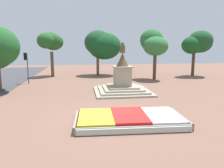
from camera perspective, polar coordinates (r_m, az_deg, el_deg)
The scene contains 8 objects.
ground_plane at distance 12.99m, azimuth -1.30°, elevation -8.93°, with size 74.38×74.38×0.00m, color brown.
flower_planter at distance 12.25m, azimuth 4.58°, elevation -9.09°, with size 6.10×3.62×0.48m.
statue_monument at distance 19.94m, azimuth 2.71°, elevation 0.31°, with size 5.02×5.02×4.53m.
traffic_light_far_corner at distance 26.13m, azimuth -21.47°, elevation 5.36°, with size 0.42×0.31×3.44m.
park_tree_far_left at distance 27.99m, azimuth 10.81°, elevation 10.36°, with size 3.14×3.97×6.28m.
park_tree_behind_statue at distance 31.41m, azimuth -2.61°, elevation 10.19°, with size 5.17×4.43×6.35m.
park_tree_far_right at distance 31.57m, azimuth -15.79°, elevation 10.65°, with size 3.37×3.60×6.02m.
park_tree_street_side at distance 32.50m, azimuth 21.57°, elevation 9.94°, with size 4.42×3.60×6.23m.
Camera 1 is at (-1.40, -12.21, 4.21)m, focal length 35.00 mm.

